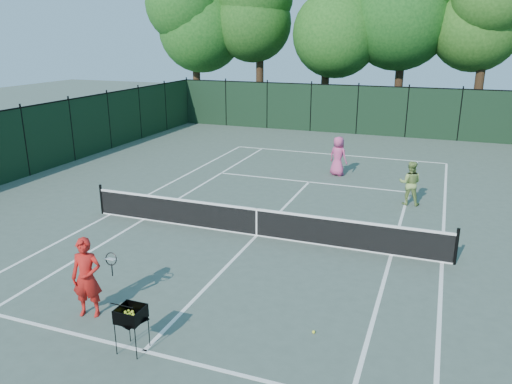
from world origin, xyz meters
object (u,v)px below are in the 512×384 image
(player_green, at_px, (410,183))
(ball_hopper, at_px, (131,314))
(coach, at_px, (87,278))
(loose_ball_midcourt, at_px, (115,315))
(player_pink, at_px, (338,156))
(loose_ball_near_cart, at_px, (314,332))

(player_green, height_order, ball_hopper, player_green)
(coach, distance_m, player_green, 12.12)
(ball_hopper, bearing_deg, loose_ball_midcourt, 160.50)
(coach, distance_m, player_pink, 13.84)
(player_pink, height_order, ball_hopper, player_pink)
(coach, relative_size, loose_ball_near_cart, 27.07)
(coach, bearing_deg, player_green, 43.06)
(player_green, bearing_deg, coach, 57.64)
(coach, relative_size, player_pink, 1.05)
(coach, xyz_separation_m, loose_ball_midcourt, (0.56, 0.11, -0.89))
(ball_hopper, height_order, loose_ball_midcourt, ball_hopper)
(ball_hopper, xyz_separation_m, loose_ball_midcourt, (-1.10, 0.91, -0.77))
(player_pink, height_order, loose_ball_midcourt, player_pink)
(ball_hopper, distance_m, loose_ball_near_cart, 3.79)
(ball_hopper, relative_size, loose_ball_near_cart, 14.13)
(ball_hopper, bearing_deg, coach, 174.46)
(ball_hopper, relative_size, loose_ball_midcourt, 14.13)
(player_green, relative_size, loose_ball_near_cart, 24.24)
(loose_ball_near_cart, xyz_separation_m, loose_ball_midcourt, (-4.32, -0.93, 0.00))
(ball_hopper, bearing_deg, player_green, 88.65)
(ball_hopper, distance_m, loose_ball_midcourt, 1.62)
(coach, distance_m, loose_ball_midcourt, 1.06)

